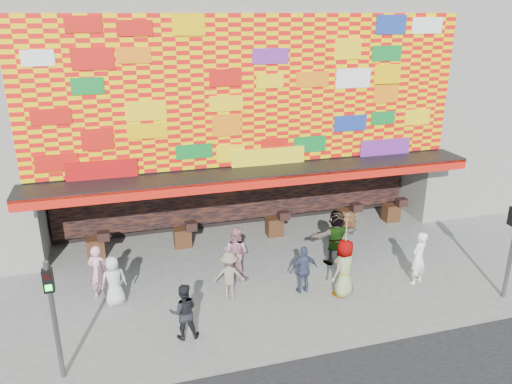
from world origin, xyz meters
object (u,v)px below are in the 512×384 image
ped_a (114,281)px  ped_f (336,237)px  ped_d (229,275)px  ped_e (304,270)px  ped_g (344,268)px  parasol (347,228)px  ped_b (98,272)px  signal_left (53,308)px  ped_h (418,258)px  ped_c (184,312)px  ped_i (236,253)px

ped_a → ped_f: size_ratio=0.80×
ped_d → ped_e: bearing=-174.2°
ped_g → parasol: (0.00, 0.00, 1.28)m
ped_b → ped_g: bearing=-166.9°
signal_left → ped_b: size_ratio=1.76×
ped_h → signal_left: bearing=-16.6°
parasol → signal_left: bearing=-169.5°
ped_f → ped_a: bearing=0.3°
parasol → ped_c: bearing=-171.3°
ped_f → ped_c: bearing=22.1°
signal_left → ped_h: size_ratio=1.75×
signal_left → ped_d: 5.17m
ped_h → parasol: parasol is taller
ped_i → parasol: bearing=-170.2°
ped_a → ped_b: 0.62m
ped_c → ped_i: bearing=-123.4°
ped_e → signal_left: bearing=12.2°
ped_f → ped_g: ped_f is taller
ped_h → ped_a: bearing=-33.4°
ped_b → ped_e: size_ratio=1.13×
ped_d → ped_g: bearing=179.9°
ped_c → parasol: bearing=-166.9°
signal_left → ped_c: signal_left is taller
ped_i → ped_e: bearing=-175.2°
ped_c → ped_h: ped_h is taller
parasol → ped_f: bearing=72.3°
signal_left → ped_a: size_ratio=1.99×
ped_a → ped_f: 7.23m
ped_a → ped_c: bearing=117.5°
ped_i → ped_a: bearing=51.4°
ped_b → ped_g: 7.24m
signal_left → ped_h: bearing=8.1°
ped_a → ped_e: ped_e is taller
ped_i → ped_d: bearing=110.1°
ped_c → ped_h: bearing=-169.7°
ped_d → ped_h: bearing=-174.2°
ped_g → ped_h: bearing=151.0°
ped_g → signal_left: bearing=-19.0°
ped_h → ped_i: size_ratio=0.98×
ped_d → ped_i: size_ratio=0.86×
parasol → ped_i: bearing=146.0°
ped_f → parasol: 2.40m
ped_e → parasol: (1.08, -0.49, 1.42)m
ped_e → ped_f: size_ratio=0.80×
ped_d → ped_f: 4.13m
signal_left → ped_i: 6.12m
ped_h → ped_i: (-5.35, 1.88, 0.01)m
signal_left → ped_f: bearing=22.0°
ped_c → parasol: 5.13m
ped_g → ped_i: size_ratio=1.03×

